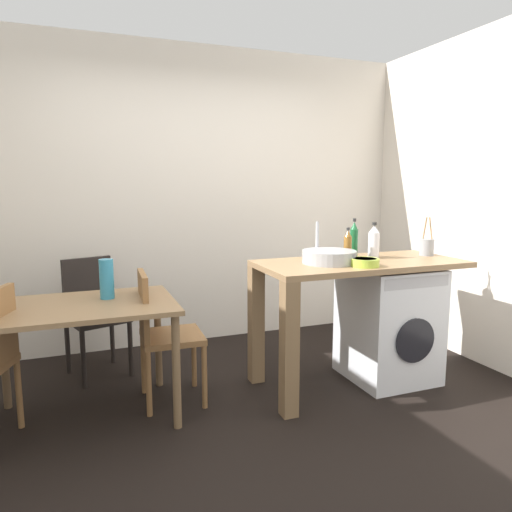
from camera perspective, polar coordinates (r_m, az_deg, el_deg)
ground_plane at (r=3.11m, az=-0.24°, el=-19.53°), size 5.46×5.46×0.00m
wall_back at (r=4.42m, az=-8.39°, el=7.01°), size 4.60×0.10×2.70m
dining_table at (r=3.12m, az=-20.05°, el=-7.20°), size 1.10×0.76×0.74m
chair_opposite at (r=3.25m, az=-11.44°, el=-8.71°), size 0.42×0.42×0.90m
chair_spare_by_wall at (r=3.90m, az=-19.04°, el=-6.08°), size 0.50×0.50×0.90m
kitchen_counter at (r=3.41m, az=9.49°, el=-3.44°), size 1.50×0.68×0.92m
washing_machine at (r=3.75m, az=15.70°, el=-7.77°), size 0.60×0.61×0.86m
sink_basin at (r=3.35m, az=8.82°, el=-0.10°), size 0.38×0.38×0.09m
tap at (r=3.49m, az=7.39°, el=1.86°), size 0.02×0.02×0.28m
bottle_tall_green at (r=3.53m, az=11.01°, el=1.30°), size 0.06×0.06×0.24m
bottle_squat_brown at (r=3.64m, az=11.74°, el=1.93°), size 0.06×0.06×0.30m
bottle_clear_small at (r=3.63m, az=14.04°, el=1.64°), size 0.08×0.08×0.27m
mixing_bowl at (r=3.27m, az=13.00°, el=-0.70°), size 0.20×0.20×0.05m
utensil_crock at (r=3.90m, az=19.91°, el=1.08°), size 0.11×0.11×0.30m
vase at (r=3.17m, az=-17.59°, el=-2.66°), size 0.09×0.09×0.26m
scissors at (r=3.38m, az=12.77°, el=-0.83°), size 0.15×0.06×0.01m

